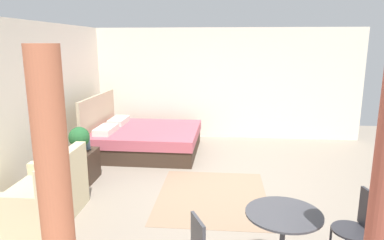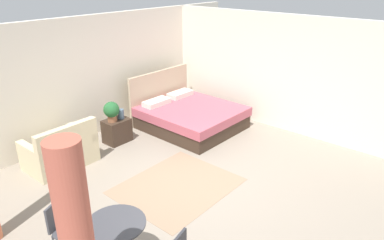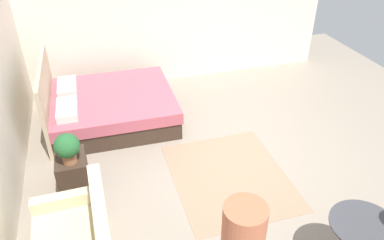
% 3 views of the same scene
% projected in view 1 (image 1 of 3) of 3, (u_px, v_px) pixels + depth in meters
% --- Properties ---
extents(ground_plane, '(9.30, 9.28, 0.02)m').
position_uv_depth(ground_plane, '(225.00, 190.00, 5.49)').
color(ground_plane, gray).
extents(wall_back, '(9.30, 0.12, 2.60)m').
position_uv_depth(wall_back, '(27.00, 105.00, 5.48)').
color(wall_back, silver).
rests_on(wall_back, ground).
extents(wall_right, '(0.12, 6.28, 2.60)m').
position_uv_depth(wall_right, '(226.00, 84.00, 8.26)').
color(wall_right, silver).
rests_on(wall_right, ground).
extents(area_rug, '(1.95, 1.62, 0.01)m').
position_uv_depth(area_rug, '(212.00, 196.00, 5.22)').
color(area_rug, '#93755B').
rests_on(area_rug, ground).
extents(bed, '(1.93, 2.16, 1.20)m').
position_uv_depth(bed, '(144.00, 139.00, 7.29)').
color(bed, '#38281E').
rests_on(bed, ground).
extents(couch, '(1.22, 0.85, 0.90)m').
position_uv_depth(couch, '(44.00, 198.00, 4.48)').
color(couch, beige).
rests_on(couch, ground).
extents(nightstand, '(0.54, 0.40, 0.51)m').
position_uv_depth(nightstand, '(83.00, 166.00, 5.79)').
color(nightstand, '#38281E').
rests_on(nightstand, ground).
extents(potted_plant, '(0.33, 0.33, 0.43)m').
position_uv_depth(potted_plant, '(79.00, 138.00, 5.58)').
color(potted_plant, '#935B3D').
rests_on(potted_plant, nightstand).
extents(vase, '(0.14, 0.14, 0.21)m').
position_uv_depth(vase, '(86.00, 143.00, 5.82)').
color(vase, slate).
rests_on(vase, nightstand).
extents(balcony_table, '(0.71, 0.71, 0.71)m').
position_uv_depth(balcony_table, '(283.00, 233.00, 3.28)').
color(balcony_table, '#3F3F44').
rests_on(balcony_table, ground).
extents(cafe_chair_near_couch, '(0.45, 0.45, 0.87)m').
position_uv_depth(cafe_chair_near_couch, '(360.00, 225.00, 3.35)').
color(cafe_chair_near_couch, '#2D2D33').
rests_on(cafe_chair_near_couch, ground).
extents(curtain_right, '(0.24, 0.24, 2.26)m').
position_uv_depth(curtain_right, '(56.00, 202.00, 2.53)').
color(curtain_right, '#D1704C').
rests_on(curtain_right, ground).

